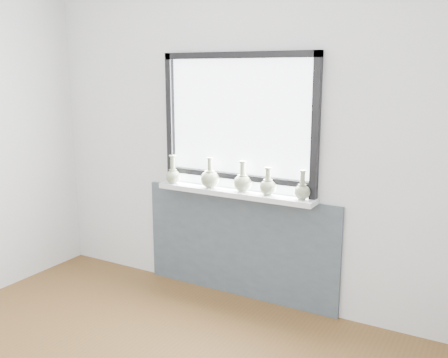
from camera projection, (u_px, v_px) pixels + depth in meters
The scene contains 9 objects.
back_wall at pixel (240, 138), 3.88m from camera, with size 3.60×0.02×2.60m, color silver.
apron_panel at pixel (238, 245), 4.04m from camera, with size 1.70×0.03×0.86m, color #46545C.
windowsill at pixel (234, 193), 3.88m from camera, with size 1.32×0.18×0.04m, color white.
window at pixel (238, 120), 3.82m from camera, with size 1.30×0.06×1.05m.
vase_a at pixel (173, 175), 4.11m from camera, with size 0.12×0.12×0.23m.
vase_b at pixel (210, 178), 3.96m from camera, with size 0.15×0.15×0.24m.
vase_c at pixel (242, 182), 3.83m from camera, with size 0.14×0.14×0.24m.
vase_d at pixel (268, 186), 3.72m from camera, with size 0.13×0.13×0.21m.
vase_e at pixel (302, 190), 3.59m from camera, with size 0.12×0.12×0.21m.
Camera 1 is at (1.80, -1.61, 1.81)m, focal length 40.00 mm.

